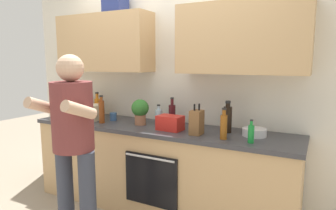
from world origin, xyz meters
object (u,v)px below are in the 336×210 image
object	(u,v)px
bottle_water	(159,117)
cup_tea	(113,117)
bottle_soda	(251,133)
bottle_syrup	(224,126)
person_standing	(73,135)
bottle_soy	(228,119)
potted_herb	(140,110)
bottle_vinegar	(102,111)
mixing_bowl	(254,132)
bottle_wine	(172,114)
grocery_bag_rice	(92,112)
grocery_bag_bread	(81,107)
bottle_juice	(97,106)
grocery_bag_crisps	(170,123)
knife_block	(197,122)

from	to	relation	value
bottle_water	cup_tea	world-z (taller)	bottle_water
bottle_soda	bottle_syrup	world-z (taller)	bottle_syrup
person_standing	cup_tea	size ratio (longest dim) A/B	18.50
bottle_soy	potted_herb	xyz separation A→B (m)	(-0.92, -0.09, 0.02)
bottle_vinegar	cup_tea	world-z (taller)	bottle_vinegar
person_standing	bottle_vinegar	bearing A→B (deg)	112.55
bottle_soy	potted_herb	world-z (taller)	bottle_soy
mixing_bowl	bottle_soy	bearing A→B (deg)	176.07
cup_tea	person_standing	bearing A→B (deg)	-72.52
mixing_bowl	bottle_wine	bearing A→B (deg)	174.69
bottle_water	bottle_vinegar	xyz separation A→B (m)	(-0.59, -0.22, 0.05)
bottle_soy	cup_tea	xyz separation A→B (m)	(-1.32, -0.05, -0.09)
bottle_syrup	person_standing	bearing A→B (deg)	-147.99
cup_tea	grocery_bag_rice	world-z (taller)	grocery_bag_rice
bottle_water	bottle_wine	bearing A→B (deg)	26.48
person_standing	grocery_bag_bread	world-z (taller)	person_standing
bottle_juice	grocery_bag_bread	world-z (taller)	bottle_juice
bottle_juice	bottle_soda	xyz separation A→B (m)	(1.91, -0.32, -0.04)
bottle_soy	person_standing	bearing A→B (deg)	-138.16
bottle_soda	potted_herb	bearing A→B (deg)	172.04
bottle_soy	potted_herb	bearing A→B (deg)	-174.23
bottle_water	bottle_vinegar	bearing A→B (deg)	-159.30
bottle_soda	grocery_bag_crisps	size ratio (longest dim) A/B	0.81
potted_herb	grocery_bag_rice	bearing A→B (deg)	-174.98
bottle_soda	mixing_bowl	bearing A→B (deg)	94.72
bottle_water	grocery_bag_crisps	xyz separation A→B (m)	(0.22, -0.16, -0.01)
mixing_bowl	knife_block	size ratio (longest dim) A/B	0.76
knife_block	grocery_bag_bread	size ratio (longest dim) A/B	1.27
bottle_juice	grocery_bag_crisps	bearing A→B (deg)	-11.27
bottle_soda	grocery_bag_rice	distance (m)	1.81
bottle_vinegar	grocery_bag_bread	xyz separation A→B (m)	(-0.51, 0.22, -0.02)
bottle_vinegar	grocery_bag_rice	xyz separation A→B (m)	(-0.20, 0.07, -0.04)
bottle_soy	grocery_bag_crisps	xyz separation A→B (m)	(-0.52, -0.16, -0.06)
potted_herb	grocery_bag_bread	bearing A→B (deg)	174.38
grocery_bag_rice	grocery_bag_bread	distance (m)	0.34
bottle_syrup	mixing_bowl	xyz separation A→B (m)	(0.21, 0.24, -0.08)
bottle_water	knife_block	xyz separation A→B (m)	(0.52, -0.21, 0.03)
bottle_juice	bottle_syrup	distance (m)	1.71
bottle_vinegar	potted_herb	size ratio (longest dim) A/B	1.12
bottle_wine	grocery_bag_bread	xyz separation A→B (m)	(-1.22, -0.07, -0.00)
bottle_vinegar	bottle_syrup	world-z (taller)	bottle_vinegar
person_standing	bottle_juice	bearing A→B (deg)	121.20
bottle_water	cup_tea	size ratio (longest dim) A/B	2.46
bottle_water	grocery_bag_rice	bearing A→B (deg)	-169.42
bottle_soda	grocery_bag_crisps	world-z (taller)	bottle_soda
bottle_syrup	grocery_bag_rice	xyz separation A→B (m)	(-1.58, 0.11, -0.03)
potted_herb	bottle_juice	bearing A→B (deg)	168.21
person_standing	grocery_bag_crisps	size ratio (longest dim) A/B	6.71
bottle_water	bottle_syrup	bearing A→B (deg)	-17.93
person_standing	bottle_syrup	xyz separation A→B (m)	(1.08, 0.67, 0.06)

